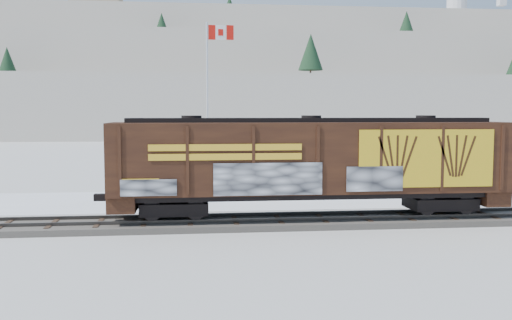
{
  "coord_description": "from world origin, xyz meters",
  "views": [
    {
      "loc": [
        -1.8,
        -25.59,
        5.16
      ],
      "look_at": [
        1.31,
        3.0,
        2.72
      ],
      "focal_mm": 40.0,
      "sensor_mm": 36.0,
      "label": 1
    }
  ],
  "objects": [
    {
      "name": "car_dark",
      "position": [
        3.47,
        7.88,
        0.67
      ],
      "size": [
        4.48,
        1.9,
        1.29
      ],
      "primitive_type": "imported",
      "rotation": [
        0.0,
        0.0,
        1.59
      ],
      "color": "black",
      "rests_on": "parking_strip"
    },
    {
      "name": "parking_strip",
      "position": [
        0.0,
        7.5,
        0.01
      ],
      "size": [
        40.0,
        8.0,
        0.03
      ],
      "primitive_type": "cube",
      "color": "white",
      "rests_on": "ground"
    },
    {
      "name": "hopper_railcar",
      "position": [
        3.52,
        -0.01,
        2.91
      ],
      "size": [
        18.09,
        3.06,
        4.45
      ],
      "color": "black",
      "rests_on": "rail_track"
    },
    {
      "name": "flagpole",
      "position": [
        -0.75,
        14.29,
        4.17
      ],
      "size": [
        2.3,
        0.9,
        11.31
      ],
      "color": "silver",
      "rests_on": "ground"
    },
    {
      "name": "rail_track",
      "position": [
        0.0,
        0.0,
        0.15
      ],
      "size": [
        50.0,
        3.4,
        0.43
      ],
      "color": "#59544C",
      "rests_on": "ground"
    },
    {
      "name": "hillside",
      "position": [
        -0.05,
        139.79,
        14.37
      ],
      "size": [
        360.0,
        110.0,
        93.0
      ],
      "color": "white",
      "rests_on": "ground"
    },
    {
      "name": "ground",
      "position": [
        0.0,
        0.0,
        0.0
      ],
      "size": [
        500.0,
        500.0,
        0.0
      ],
      "primitive_type": "plane",
      "color": "white",
      "rests_on": "ground"
    },
    {
      "name": "car_silver",
      "position": [
        -4.14,
        6.87,
        0.77
      ],
      "size": [
        4.37,
        1.86,
        1.47
      ],
      "primitive_type": "imported",
      "rotation": [
        0.0,
        0.0,
        1.6
      ],
      "color": "#A7A9AE",
      "rests_on": "parking_strip"
    },
    {
      "name": "car_white",
      "position": [
        3.46,
        7.61,
        0.79
      ],
      "size": [
        4.68,
        1.74,
        1.53
      ],
      "primitive_type": "imported",
      "rotation": [
        0.0,
        0.0,
        1.6
      ],
      "color": "silver",
      "rests_on": "parking_strip"
    }
  ]
}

